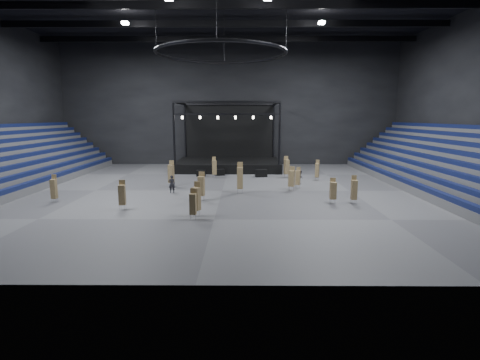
{
  "coord_description": "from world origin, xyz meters",
  "views": [
    {
      "loc": [
        2.03,
        -36.09,
        7.15
      ],
      "look_at": [
        1.76,
        -2.0,
        1.4
      ],
      "focal_mm": 28.0,
      "sensor_mm": 36.0,
      "label": 1
    }
  ],
  "objects_px": {
    "chair_stack_13": "(317,170)",
    "crew_member": "(300,177)",
    "flight_case_right": "(261,173)",
    "chair_stack_5": "(193,203)",
    "chair_stack_2": "(292,178)",
    "chair_stack_12": "(122,194)",
    "chair_stack_1": "(333,190)",
    "chair_stack_7": "(171,173)",
    "stage": "(228,158)",
    "man_center": "(172,184)",
    "chair_stack_6": "(354,189)",
    "chair_stack_8": "(54,188)",
    "chair_stack_3": "(196,198)",
    "flight_case_left": "(201,173)",
    "chair_stack_0": "(287,167)",
    "chair_stack_4": "(298,177)",
    "flight_case_mid": "(220,172)",
    "chair_stack_10": "(214,167)",
    "chair_stack_11": "(240,178)",
    "chair_stack_9": "(201,186)"
  },
  "relations": [
    {
      "from": "chair_stack_1",
      "to": "chair_stack_7",
      "type": "bearing_deg",
      "value": 152.58
    },
    {
      "from": "flight_case_right",
      "to": "crew_member",
      "type": "relative_size",
      "value": 0.89
    },
    {
      "from": "chair_stack_11",
      "to": "chair_stack_13",
      "type": "bearing_deg",
      "value": 41.59
    },
    {
      "from": "chair_stack_5",
      "to": "chair_stack_9",
      "type": "relative_size",
      "value": 0.88
    },
    {
      "from": "chair_stack_2",
      "to": "chair_stack_4",
      "type": "relative_size",
      "value": 1.1
    },
    {
      "from": "flight_case_right",
      "to": "chair_stack_5",
      "type": "distance_m",
      "value": 19.91
    },
    {
      "from": "chair_stack_7",
      "to": "chair_stack_6",
      "type": "bearing_deg",
      "value": -11.91
    },
    {
      "from": "flight_case_mid",
      "to": "chair_stack_2",
      "type": "distance_m",
      "value": 12.38
    },
    {
      "from": "chair_stack_10",
      "to": "chair_stack_9",
      "type": "bearing_deg",
      "value": -107.67
    },
    {
      "from": "flight_case_right",
      "to": "chair_stack_6",
      "type": "height_order",
      "value": "chair_stack_6"
    },
    {
      "from": "chair_stack_2",
      "to": "chair_stack_4",
      "type": "bearing_deg",
      "value": 82.14
    },
    {
      "from": "chair_stack_5",
      "to": "man_center",
      "type": "bearing_deg",
      "value": 114.71
    },
    {
      "from": "chair_stack_11",
      "to": "chair_stack_2",
      "type": "bearing_deg",
      "value": 15.34
    },
    {
      "from": "chair_stack_8",
      "to": "chair_stack_11",
      "type": "xyz_separation_m",
      "value": [
        15.65,
        4.04,
        0.29
      ]
    },
    {
      "from": "chair_stack_13",
      "to": "man_center",
      "type": "relative_size",
      "value": 1.38
    },
    {
      "from": "stage",
      "to": "chair_stack_3",
      "type": "height_order",
      "value": "stage"
    },
    {
      "from": "chair_stack_2",
      "to": "chair_stack_11",
      "type": "distance_m",
      "value": 5.21
    },
    {
      "from": "chair_stack_2",
      "to": "chair_stack_12",
      "type": "relative_size",
      "value": 1.02
    },
    {
      "from": "chair_stack_1",
      "to": "crew_member",
      "type": "distance_m",
      "value": 9.24
    },
    {
      "from": "chair_stack_8",
      "to": "chair_stack_11",
      "type": "bearing_deg",
      "value": 17.26
    },
    {
      "from": "chair_stack_0",
      "to": "chair_stack_10",
      "type": "xyz_separation_m",
      "value": [
        -8.6,
        -0.0,
        -0.06
      ]
    },
    {
      "from": "man_center",
      "to": "crew_member",
      "type": "xyz_separation_m",
      "value": [
        12.94,
        4.75,
        -0.09
      ]
    },
    {
      "from": "stage",
      "to": "chair_stack_9",
      "type": "xyz_separation_m",
      "value": [
        -1.56,
        -20.65,
        -0.13
      ]
    },
    {
      "from": "chair_stack_10",
      "to": "chair_stack_13",
      "type": "relative_size",
      "value": 1.07
    },
    {
      "from": "chair_stack_4",
      "to": "chair_stack_8",
      "type": "bearing_deg",
      "value": -139.56
    },
    {
      "from": "chair_stack_3",
      "to": "chair_stack_12",
      "type": "bearing_deg",
      "value": -174.21
    },
    {
      "from": "stage",
      "to": "chair_stack_5",
      "type": "height_order",
      "value": "stage"
    },
    {
      "from": "chair_stack_12",
      "to": "man_center",
      "type": "bearing_deg",
      "value": 62.9
    },
    {
      "from": "flight_case_left",
      "to": "chair_stack_9",
      "type": "distance_m",
      "value": 13.65
    },
    {
      "from": "chair_stack_2",
      "to": "chair_stack_11",
      "type": "relative_size",
      "value": 0.8
    },
    {
      "from": "chair_stack_5",
      "to": "chair_stack_8",
      "type": "distance_m",
      "value": 13.45
    },
    {
      "from": "flight_case_right",
      "to": "chair_stack_3",
      "type": "xyz_separation_m",
      "value": [
        -5.62,
        -18.1,
        0.87
      ]
    },
    {
      "from": "chair_stack_8",
      "to": "flight_case_mid",
      "type": "bearing_deg",
      "value": 51.84
    },
    {
      "from": "chair_stack_0",
      "to": "crew_member",
      "type": "relative_size",
      "value": 1.68
    },
    {
      "from": "flight_case_mid",
      "to": "chair_stack_13",
      "type": "xyz_separation_m",
      "value": [
        11.36,
        -3.48,
        0.8
      ]
    },
    {
      "from": "stage",
      "to": "chair_stack_12",
      "type": "xyz_separation_m",
      "value": [
        -7.35,
        -23.98,
        -0.22
      ]
    },
    {
      "from": "stage",
      "to": "chair_stack_5",
      "type": "bearing_deg",
      "value": -93.17
    },
    {
      "from": "flight_case_mid",
      "to": "flight_case_right",
      "type": "xyz_separation_m",
      "value": [
        5.1,
        -1.14,
        0.06
      ]
    },
    {
      "from": "chair_stack_1",
      "to": "chair_stack_6",
      "type": "xyz_separation_m",
      "value": [
        1.74,
        -0.0,
        0.07
      ]
    },
    {
      "from": "chair_stack_13",
      "to": "crew_member",
      "type": "relative_size",
      "value": 1.54
    },
    {
      "from": "chair_stack_7",
      "to": "chair_stack_8",
      "type": "relative_size",
      "value": 1.14
    },
    {
      "from": "chair_stack_3",
      "to": "chair_stack_8",
      "type": "distance_m",
      "value": 13.22
    },
    {
      "from": "chair_stack_5",
      "to": "chair_stack_6",
      "type": "height_order",
      "value": "chair_stack_6"
    },
    {
      "from": "chair_stack_3",
      "to": "chair_stack_5",
      "type": "height_order",
      "value": "chair_stack_3"
    },
    {
      "from": "chair_stack_8",
      "to": "flight_case_right",
      "type": "bearing_deg",
      "value": 40.23
    },
    {
      "from": "chair_stack_1",
      "to": "man_center",
      "type": "xyz_separation_m",
      "value": [
        -14.26,
        4.38,
        -0.31
      ]
    },
    {
      "from": "chair_stack_4",
      "to": "crew_member",
      "type": "bearing_deg",
      "value": 98.07
    },
    {
      "from": "chair_stack_1",
      "to": "chair_stack_12",
      "type": "height_order",
      "value": "chair_stack_12"
    },
    {
      "from": "chair_stack_4",
      "to": "stage",
      "type": "bearing_deg",
      "value": 140.31
    },
    {
      "from": "flight_case_left",
      "to": "chair_stack_0",
      "type": "relative_size",
      "value": 0.43
    }
  ]
}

